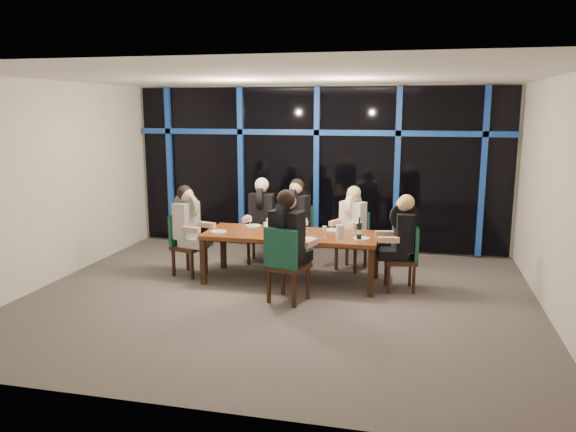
{
  "coord_description": "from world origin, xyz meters",
  "views": [
    {
      "loc": [
        1.83,
        -7.2,
        2.6
      ],
      "look_at": [
        0.0,
        0.6,
        1.05
      ],
      "focal_mm": 35.0,
      "sensor_mm": 36.0,
      "label": 1
    }
  ],
  "objects_px": {
    "chair_end_left": "(185,241)",
    "wine_bottle": "(359,231)",
    "diner_far_left": "(261,208)",
    "chair_far_mid": "(298,232)",
    "diner_near_mid": "(288,229)",
    "chair_end_right": "(406,254)",
    "diner_end_right": "(402,228)",
    "dining_table": "(291,238)",
    "chair_far_left": "(263,230)",
    "chair_far_right": "(354,237)",
    "chair_near_mid": "(285,261)",
    "water_pitcher": "(340,232)",
    "diner_end_left": "(188,217)",
    "diner_far_mid": "(295,210)",
    "diner_far_right": "(352,216)"
  },
  "relations": [
    {
      "from": "diner_far_left",
      "to": "water_pitcher",
      "type": "bearing_deg",
      "value": -39.07
    },
    {
      "from": "chair_far_left",
      "to": "chair_end_left",
      "type": "bearing_deg",
      "value": -136.44
    },
    {
      "from": "chair_far_right",
      "to": "chair_near_mid",
      "type": "bearing_deg",
      "value": -87.72
    },
    {
      "from": "diner_far_right",
      "to": "diner_near_mid",
      "type": "xyz_separation_m",
      "value": [
        -0.64,
        -1.74,
        0.11
      ]
    },
    {
      "from": "diner_far_left",
      "to": "wine_bottle",
      "type": "height_order",
      "value": "diner_far_left"
    },
    {
      "from": "diner_far_mid",
      "to": "diner_far_right",
      "type": "distance_m",
      "value": 0.95
    },
    {
      "from": "diner_near_mid",
      "to": "chair_far_right",
      "type": "bearing_deg",
      "value": -94.46
    },
    {
      "from": "dining_table",
      "to": "chair_far_left",
      "type": "bearing_deg",
      "value": 125.9
    },
    {
      "from": "dining_table",
      "to": "chair_far_left",
      "type": "distance_m",
      "value": 1.25
    },
    {
      "from": "chair_end_right",
      "to": "diner_end_left",
      "type": "distance_m",
      "value": 3.36
    },
    {
      "from": "chair_far_left",
      "to": "wine_bottle",
      "type": "bearing_deg",
      "value": -36.93
    },
    {
      "from": "wine_bottle",
      "to": "water_pitcher",
      "type": "xyz_separation_m",
      "value": [
        -0.28,
        0.03,
        -0.03
      ]
    },
    {
      "from": "dining_table",
      "to": "wine_bottle",
      "type": "bearing_deg",
      "value": -10.92
    },
    {
      "from": "diner_far_right",
      "to": "chair_near_mid",
      "type": "bearing_deg",
      "value": -87.63
    },
    {
      "from": "chair_far_right",
      "to": "chair_end_right",
      "type": "relative_size",
      "value": 0.98
    },
    {
      "from": "dining_table",
      "to": "diner_end_left",
      "type": "distance_m",
      "value": 1.65
    },
    {
      "from": "diner_far_mid",
      "to": "diner_end_right",
      "type": "xyz_separation_m",
      "value": [
        1.76,
        -0.95,
        -0.03
      ]
    },
    {
      "from": "chair_far_left",
      "to": "chair_near_mid",
      "type": "distance_m",
      "value": 2.16
    },
    {
      "from": "chair_far_left",
      "to": "chair_far_mid",
      "type": "relative_size",
      "value": 1.0
    },
    {
      "from": "diner_near_mid",
      "to": "water_pitcher",
      "type": "relative_size",
      "value": 5.19
    },
    {
      "from": "chair_far_right",
      "to": "diner_end_left",
      "type": "bearing_deg",
      "value": -136.12
    },
    {
      "from": "diner_far_right",
      "to": "chair_far_left",
      "type": "bearing_deg",
      "value": -163.11
    },
    {
      "from": "diner_far_mid",
      "to": "diner_far_left",
      "type": "bearing_deg",
      "value": -167.58
    },
    {
      "from": "chair_far_right",
      "to": "diner_end_left",
      "type": "xyz_separation_m",
      "value": [
        -2.47,
        -0.97,
        0.41
      ]
    },
    {
      "from": "chair_end_left",
      "to": "diner_end_right",
      "type": "xyz_separation_m",
      "value": [
        3.34,
        -0.03,
        0.37
      ]
    },
    {
      "from": "chair_near_mid",
      "to": "chair_end_right",
      "type": "bearing_deg",
      "value": -133.08
    },
    {
      "from": "chair_far_mid",
      "to": "chair_end_right",
      "type": "distance_m",
      "value": 2.09
    },
    {
      "from": "chair_end_left",
      "to": "diner_far_left",
      "type": "relative_size",
      "value": 1.01
    },
    {
      "from": "diner_end_left",
      "to": "diner_end_right",
      "type": "relative_size",
      "value": 1.02
    },
    {
      "from": "chair_near_mid",
      "to": "diner_near_mid",
      "type": "distance_m",
      "value": 0.43
    },
    {
      "from": "chair_end_left",
      "to": "wine_bottle",
      "type": "bearing_deg",
      "value": -79.39
    },
    {
      "from": "dining_table",
      "to": "diner_far_left",
      "type": "bearing_deg",
      "value": 128.15
    },
    {
      "from": "chair_end_left",
      "to": "chair_far_right",
      "type": "bearing_deg",
      "value": -55.25
    },
    {
      "from": "chair_far_right",
      "to": "water_pitcher",
      "type": "xyz_separation_m",
      "value": [
        -0.08,
        -1.1,
        0.33
      ]
    },
    {
      "from": "chair_end_right",
      "to": "diner_near_mid",
      "type": "bearing_deg",
      "value": -70.99
    },
    {
      "from": "chair_far_right",
      "to": "diner_near_mid",
      "type": "distance_m",
      "value": 1.99
    },
    {
      "from": "diner_far_left",
      "to": "water_pitcher",
      "type": "xyz_separation_m",
      "value": [
        1.48,
        -1.09,
        -0.09
      ]
    },
    {
      "from": "diner_end_left",
      "to": "chair_end_left",
      "type": "bearing_deg",
      "value": 90.0
    },
    {
      "from": "chair_end_left",
      "to": "chair_far_mid",
      "type": "bearing_deg",
      "value": -43.29
    },
    {
      "from": "chair_far_mid",
      "to": "diner_near_mid",
      "type": "bearing_deg",
      "value": -67.95
    },
    {
      "from": "chair_far_left",
      "to": "chair_end_right",
      "type": "xyz_separation_m",
      "value": [
        2.43,
        -1.04,
        -0.02
      ]
    },
    {
      "from": "chair_far_left",
      "to": "chair_far_right",
      "type": "distance_m",
      "value": 1.57
    },
    {
      "from": "chair_end_left",
      "to": "diner_end_left",
      "type": "bearing_deg",
      "value": -90.0
    },
    {
      "from": "chair_end_right",
      "to": "wine_bottle",
      "type": "distance_m",
      "value": 0.77
    },
    {
      "from": "diner_far_right",
      "to": "wine_bottle",
      "type": "distance_m",
      "value": 1.08
    },
    {
      "from": "wine_bottle",
      "to": "water_pitcher",
      "type": "relative_size",
      "value": 1.65
    },
    {
      "from": "chair_end_right",
      "to": "diner_end_right",
      "type": "xyz_separation_m",
      "value": [
        -0.08,
        -0.01,
        0.38
      ]
    },
    {
      "from": "diner_far_left",
      "to": "diner_far_right",
      "type": "distance_m",
      "value": 1.54
    },
    {
      "from": "diner_end_left",
      "to": "diner_near_mid",
      "type": "distance_m",
      "value": 1.99
    },
    {
      "from": "diner_far_right",
      "to": "diner_end_left",
      "type": "xyz_separation_m",
      "value": [
        -2.44,
        -0.89,
        0.04
      ]
    }
  ]
}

